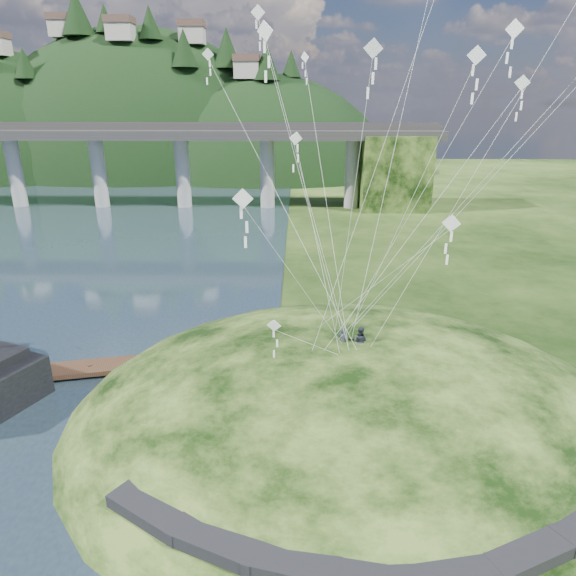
{
  "coord_description": "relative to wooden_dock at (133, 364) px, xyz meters",
  "views": [
    {
      "loc": [
        4.58,
        -25.15,
        18.21
      ],
      "look_at": [
        4.0,
        6.0,
        7.0
      ],
      "focal_mm": 32.0,
      "sensor_mm": 36.0,
      "label": 1
    }
  ],
  "objects": [
    {
      "name": "footpath",
      "position": [
        14.74,
        -17.5,
        1.65
      ],
      "size": [
        22.29,
        5.84,
        0.83
      ],
      "color": "black",
      "rests_on": "ground"
    },
    {
      "name": "ground",
      "position": [
        7.27,
        -7.76,
        -0.43
      ],
      "size": [
        320.0,
        320.0,
        0.0
      ],
      "primitive_type": "plane",
      "color": "black",
      "rests_on": "ground"
    },
    {
      "name": "wooden_dock",
      "position": [
        0.0,
        0.0,
        0.0
      ],
      "size": [
        13.97,
        5.19,
        0.99
      ],
      "color": "#321F14",
      "rests_on": "ground"
    },
    {
      "name": "kite_swarm",
      "position": [
        16.28,
        -6.09,
        19.5
      ],
      "size": [
        19.95,
        18.12,
        20.88
      ],
      "color": "white",
      "rests_on": "ground"
    },
    {
      "name": "kite_flyers",
      "position": [
        15.35,
        -5.39,
        5.46
      ],
      "size": [
        1.94,
        1.03,
        1.86
      ],
      "color": "#282C36",
      "rests_on": "ground"
    },
    {
      "name": "grass_hill",
      "position": [
        15.27,
        -5.76,
        -1.93
      ],
      "size": [
        36.0,
        32.0,
        13.0
      ],
      "color": "black",
      "rests_on": "ground"
    },
    {
      "name": "bridge",
      "position": [
        -19.18,
        62.31,
        9.27
      ],
      "size": [
        160.0,
        11.0,
        15.0
      ],
      "color": "#2D2B2B",
      "rests_on": "ground"
    },
    {
      "name": "far_ridge",
      "position": [
        -36.31,
        114.41,
        -7.87
      ],
      "size": [
        153.0,
        70.0,
        94.5
      ],
      "color": "black",
      "rests_on": "ground"
    }
  ]
}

